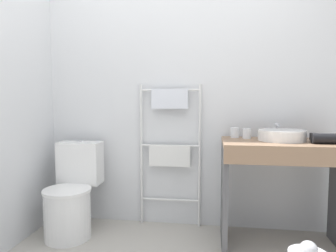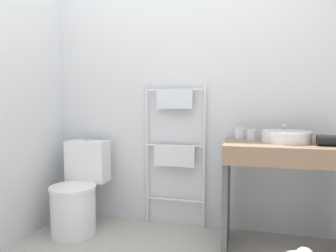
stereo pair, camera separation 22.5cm
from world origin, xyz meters
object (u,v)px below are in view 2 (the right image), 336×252
(sink_basin, at_px, (287,136))
(cup_near_edge, at_px, (251,134))
(toilet, at_px, (78,194))
(cup_near_wall, at_px, (239,133))
(towel_radiator, at_px, (175,138))
(hair_dryer, at_px, (332,140))

(sink_basin, height_order, cup_near_edge, sink_basin)
(toilet, height_order, cup_near_wall, cup_near_wall)
(sink_basin, bearing_deg, towel_radiator, 166.21)
(cup_near_wall, bearing_deg, toilet, -170.99)
(toilet, bearing_deg, sink_basin, 2.48)
(hair_dryer, bearing_deg, cup_near_edge, 155.98)
(sink_basin, relative_size, hair_dryer, 1.58)
(sink_basin, distance_m, cup_near_edge, 0.27)
(towel_radiator, bearing_deg, sink_basin, -13.79)
(towel_radiator, xyz_separation_m, hair_dryer, (1.19, -0.36, 0.06))
(sink_basin, bearing_deg, toilet, -177.52)
(toilet, height_order, hair_dryer, hair_dryer)
(cup_near_wall, bearing_deg, towel_radiator, 171.86)
(sink_basin, distance_m, cup_near_wall, 0.38)
(hair_dryer, bearing_deg, toilet, 178.31)
(towel_radiator, height_order, sink_basin, towel_radiator)
(cup_near_edge, xyz_separation_m, hair_dryer, (0.53, -0.24, -0.00))
(sink_basin, bearing_deg, cup_near_wall, 157.50)
(towel_radiator, distance_m, sink_basin, 0.95)
(towel_radiator, xyz_separation_m, cup_near_wall, (0.57, -0.08, 0.06))
(cup_near_edge, height_order, hair_dryer, cup_near_edge)
(sink_basin, relative_size, cup_near_wall, 4.13)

